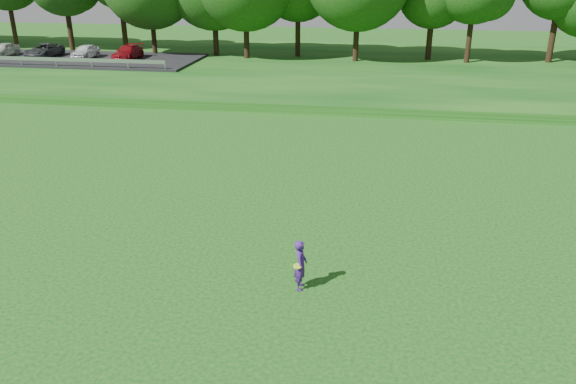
# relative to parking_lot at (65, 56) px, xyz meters

# --- Properties ---
(ground) EXTENTS (140.00, 140.00, 0.00)m
(ground) POSITION_rel_parking_lot_xyz_m (23.93, -32.80, -1.01)
(ground) COLOR #0C4310
(ground) RESTS_ON ground
(berm) EXTENTS (130.00, 30.00, 0.60)m
(berm) POSITION_rel_parking_lot_xyz_m (23.93, 1.20, -0.71)
(berm) COLOR #0C4310
(berm) RESTS_ON ground
(walking_path) EXTENTS (130.00, 1.60, 0.04)m
(walking_path) POSITION_rel_parking_lot_xyz_m (23.93, -12.80, -0.99)
(walking_path) COLOR gray
(walking_path) RESTS_ON ground
(parking_lot) EXTENTS (24.00, 9.00, 1.38)m
(parking_lot) POSITION_rel_parking_lot_xyz_m (0.00, 0.00, 0.00)
(parking_lot) COLOR black
(parking_lot) RESTS_ON berm
(woman) EXTENTS (0.38, 0.60, 1.50)m
(woman) POSITION_rel_parking_lot_xyz_m (25.99, -33.54, -0.26)
(woman) COLOR #431B7B
(woman) RESTS_ON ground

